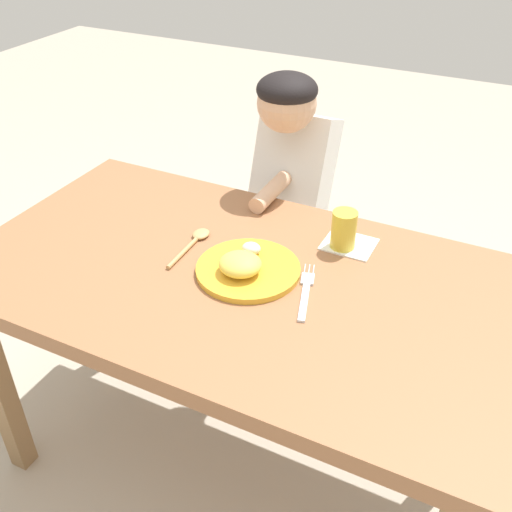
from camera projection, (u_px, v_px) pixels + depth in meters
The scene contains 8 objects.
ground_plane at pixel (242, 459), 1.80m from camera, with size 8.00×8.00×0.00m, color #B0A491.
dining_table at pixel (239, 298), 1.44m from camera, with size 1.33×0.74×0.70m.
plate at pixel (246, 267), 1.39m from camera, with size 0.25×0.25×0.06m.
fork at pixel (306, 292), 1.34m from camera, with size 0.08×0.21×0.01m.
spoon at pixel (195, 240), 1.50m from camera, with size 0.04×0.19×0.01m.
drinking_cup at pixel (344, 230), 1.46m from camera, with size 0.06×0.06×0.10m, color gold.
person at pixel (293, 216), 1.91m from camera, with size 0.22×0.39×1.04m.
napkin at pixel (349, 244), 1.50m from camera, with size 0.13×0.11×0.00m, color white.
Camera 1 is at (0.54, -1.00, 1.53)m, focal length 41.58 mm.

